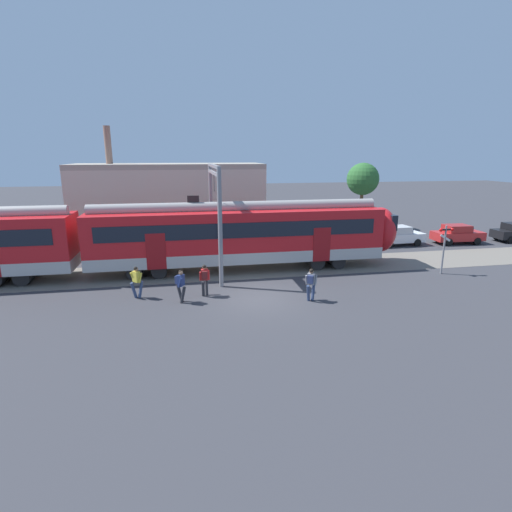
% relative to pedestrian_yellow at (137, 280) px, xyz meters
% --- Properties ---
extents(ground_plane, '(160.00, 160.00, 0.00)m').
position_rel_pedestrian_yellow_xyz_m(ground_plane, '(6.09, -1.20, -0.96)').
color(ground_plane, '#38383D').
extents(track_bed, '(80.00, 4.40, 0.01)m').
position_rel_pedestrian_yellow_xyz_m(track_bed, '(-5.19, 4.21, -0.96)').
color(track_bed, slate).
rests_on(track_bed, ground).
extents(pedestrian_yellow, '(0.69, 0.45, 1.67)m').
position_rel_pedestrian_yellow_xyz_m(pedestrian_yellow, '(0.00, 0.00, 0.00)').
color(pedestrian_yellow, navy).
rests_on(pedestrian_yellow, ground).
extents(pedestrian_navy, '(0.56, 0.66, 1.67)m').
position_rel_pedestrian_yellow_xyz_m(pedestrian_navy, '(2.19, -1.03, 0.03)').
color(pedestrian_navy, '#28282D').
rests_on(pedestrian_navy, ground).
extents(pedestrian_red, '(0.55, 0.63, 1.67)m').
position_rel_pedestrian_yellow_xyz_m(pedestrian_red, '(3.41, -0.31, 0.03)').
color(pedestrian_red, '#28282D').
rests_on(pedestrian_red, ground).
extents(pedestrian_grey, '(0.66, 0.56, 1.67)m').
position_rel_pedestrian_yellow_xyz_m(pedestrian_grey, '(8.55, -2.01, 0.03)').
color(pedestrian_grey, navy).
rests_on(pedestrian_grey, ground).
extents(parked_car_white, '(4.09, 1.93, 1.54)m').
position_rel_pedestrian_yellow_xyz_m(parked_car_white, '(19.41, 8.79, -0.18)').
color(parked_car_white, silver).
rests_on(parked_car_white, ground).
extents(parked_car_red, '(4.06, 1.88, 1.54)m').
position_rel_pedestrian_yellow_xyz_m(parked_car_red, '(24.51, 8.46, -0.18)').
color(parked_car_red, '#B22323').
rests_on(parked_car_red, ground).
extents(catenary_gantry, '(0.24, 6.64, 6.53)m').
position_rel_pedestrian_yellow_xyz_m(catenary_gantry, '(4.39, 4.21, 3.35)').
color(catenary_gantry, gray).
rests_on(catenary_gantry, ground).
extents(crossing_signal, '(0.96, 0.22, 3.00)m').
position_rel_pedestrian_yellow_xyz_m(crossing_signal, '(17.91, 0.98, 1.05)').
color(crossing_signal, gray).
rests_on(crossing_signal, ground).
extents(background_building, '(14.74, 5.00, 9.20)m').
position_rel_pedestrian_yellow_xyz_m(background_building, '(1.54, 12.95, 2.24)').
color(background_building, beige).
rests_on(background_building, ground).
extents(street_tree_right, '(3.09, 3.09, 6.33)m').
position_rel_pedestrian_yellow_xyz_m(street_tree_right, '(19.75, 16.60, 3.79)').
color(street_tree_right, brown).
rests_on(street_tree_right, ground).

